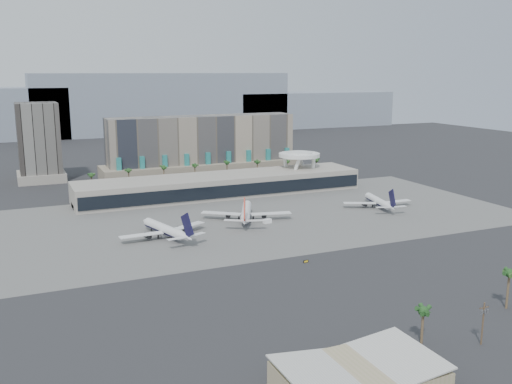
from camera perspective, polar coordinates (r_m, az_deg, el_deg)
name	(u,v)px	position (r m, az deg, el deg)	size (l,w,h in m)	color
ground	(312,246)	(241.96, 5.65, -5.37)	(900.00, 900.00, 0.00)	#232326
apron_pad	(259,216)	(289.26, 0.32, -2.41)	(260.00, 130.00, 0.06)	#5B5B59
mountain_ridge	(137,108)	(687.07, -11.85, 8.21)	(680.00, 60.00, 70.00)	gray
hotel	(203,152)	(399.13, -5.36, 3.99)	(140.00, 30.00, 42.00)	tan
office_tower	(39,147)	(404.36, -20.87, 4.23)	(30.00, 30.00, 52.00)	black
terminal	(222,184)	(337.43, -3.47, 0.78)	(170.00, 32.50, 14.50)	#ACA597
saucer_structure	(299,157)	(363.16, 4.35, 3.48)	(26.00, 26.00, 21.89)	white
palm_row	(213,168)	(371.61, -4.34, 2.43)	(157.80, 2.80, 13.10)	brown
hangar_left	(359,378)	(138.80, 10.25, -17.87)	(36.65, 22.60, 7.55)	tan
utility_pole	(483,320)	(166.54, 21.78, -11.79)	(3.20, 0.85, 12.00)	#4C3826
airliner_left	(166,229)	(254.26, -9.03, -3.71)	(40.87, 42.39, 14.96)	white
airliner_centre	(246,212)	(280.11, -1.00, -2.05)	(41.68, 42.89, 15.91)	white
airliner_right	(379,201)	(313.12, 12.17, -0.92)	(37.63, 39.11, 13.68)	white
service_vehicle_a	(167,234)	(256.54, -8.86, -4.18)	(4.70, 2.30, 2.30)	silver
service_vehicle_b	(267,221)	(275.59, 1.14, -2.93)	(3.96, 2.26, 2.03)	white
taxiway_sign	(306,261)	(220.89, 5.01, -6.92)	(2.21, 0.46, 1.00)	black
near_palm_a	(423,316)	(161.63, 16.36, -11.82)	(6.00, 6.00, 10.77)	brown
near_palm_b	(509,278)	(192.54, 23.98, -7.82)	(6.00, 6.00, 12.91)	brown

